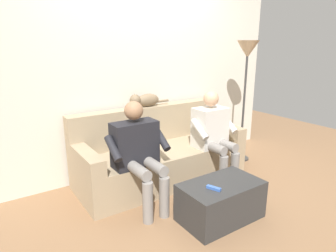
# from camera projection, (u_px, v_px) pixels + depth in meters

# --- Properties ---
(ground_plane) EXTENTS (8.00, 8.00, 0.00)m
(ground_plane) POSITION_uv_depth(u_px,v_px,m) (198.00, 203.00, 3.08)
(ground_plane) COLOR #846042
(back_wall) EXTENTS (4.26, 0.06, 2.58)m
(back_wall) POSITION_uv_depth(u_px,v_px,m) (140.00, 70.00, 3.67)
(back_wall) COLOR beige
(back_wall) RESTS_ON ground
(couch) EXTENTS (2.03, 0.81, 0.86)m
(couch) POSITION_uv_depth(u_px,v_px,m) (160.00, 155.00, 3.59)
(couch) COLOR #9E896B
(couch) RESTS_ON ground
(coffee_table) EXTENTS (0.77, 0.46, 0.37)m
(coffee_table) POSITION_uv_depth(u_px,v_px,m) (221.00, 201.00, 2.76)
(coffee_table) COLOR #2D2D2D
(coffee_table) RESTS_ON ground
(person_left_seated) EXTENTS (0.53, 0.53, 1.08)m
(person_left_seated) POSITION_uv_depth(u_px,v_px,m) (213.00, 132.00, 3.47)
(person_left_seated) COLOR beige
(person_left_seated) RESTS_ON ground
(person_right_seated) EXTENTS (0.61, 0.56, 1.08)m
(person_right_seated) POSITION_uv_depth(u_px,v_px,m) (138.00, 150.00, 2.90)
(person_right_seated) COLOR black
(person_right_seated) RESTS_ON ground
(cat_on_backrest) EXTENTS (0.54, 0.14, 0.17)m
(cat_on_backrest) POSITION_uv_depth(u_px,v_px,m) (145.00, 100.00, 3.60)
(cat_on_backrest) COLOR #756047
(cat_on_backrest) RESTS_ON couch
(remote_blue) EXTENTS (0.08, 0.14, 0.02)m
(remote_blue) POSITION_uv_depth(u_px,v_px,m) (214.00, 188.00, 2.60)
(remote_blue) COLOR #3860B7
(remote_blue) RESTS_ON coffee_table
(floor_lamp) EXTENTS (0.29, 0.29, 1.65)m
(floor_lamp) POSITION_uv_depth(u_px,v_px,m) (247.00, 60.00, 3.89)
(floor_lamp) COLOR #2D2D2D
(floor_lamp) RESTS_ON ground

